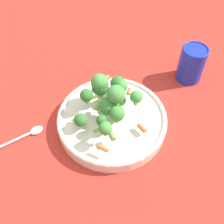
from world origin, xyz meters
name	(u,v)px	position (x,y,z in m)	size (l,w,h in m)	color
ground_plane	(112,124)	(0.00, 0.00, 0.00)	(3.00, 3.00, 0.00)	#B72D23
bowl	(112,120)	(0.00, 0.00, 0.02)	(0.29, 0.29, 0.04)	silver
pasta_salad	(108,98)	(0.02, 0.00, 0.09)	(0.21, 0.18, 0.10)	#8CB766
cup	(192,63)	(0.05, -0.30, 0.06)	(0.08, 0.08, 0.11)	#192DAD
spoon	(25,135)	(0.07, 0.22, 0.01)	(0.03, 0.16, 0.01)	silver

